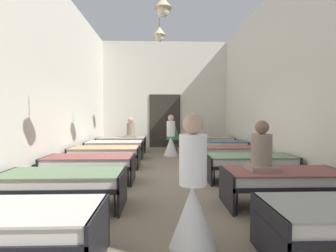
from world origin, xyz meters
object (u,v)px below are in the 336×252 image
object	(u,v)px
bed_right_row_2	(250,161)
bed_right_row_1	(284,179)
bed_left_row_0	(0,222)
patient_seated_secondary	(262,152)
bed_left_row_3	(105,152)
bed_left_row_5	(122,141)
bed_left_row_2	(90,162)
bed_right_row_3	(230,151)
nurse_mid_aisle	(171,141)
nurse_near_aisle	(193,200)
potted_plant	(173,132)
bed_right_row_4	(218,145)
bed_right_row_5	(209,140)
patient_seated_primary	(131,130)
bed_left_row_4	(115,145)
bed_left_row_1	(62,181)

from	to	relation	value
bed_right_row_2	bed_right_row_1	bearing A→B (deg)	-90.00
bed_left_row_0	patient_seated_secondary	bearing A→B (deg)	26.54
bed_left_row_3	bed_left_row_5	distance (m)	3.05
patient_seated_secondary	bed_left_row_5	bearing A→B (deg)	117.54
bed_left_row_2	bed_left_row_5	bearing A→B (deg)	90.00
bed_left_row_0	bed_left_row_3	bearing A→B (deg)	90.00
bed_left_row_2	bed_right_row_3	xyz separation A→B (m)	(3.50, 1.53, 0.00)
nurse_mid_aisle	patient_seated_secondary	world-z (taller)	nurse_mid_aisle
bed_left_row_0	nurse_near_aisle	xyz separation A→B (m)	(1.87, 0.30, 0.09)
bed_right_row_2	nurse_near_aisle	bearing A→B (deg)	-120.65
bed_right_row_2	potted_plant	bearing A→B (deg)	108.37
bed_left_row_0	bed_right_row_4	xyz separation A→B (m)	(3.50, 6.10, 0.00)
bed_left_row_0	bed_right_row_5	xyz separation A→B (m)	(3.50, 7.63, 0.00)
bed_right_row_5	patient_seated_primary	world-z (taller)	patient_seated_primary
bed_left_row_0	bed_left_row_4	world-z (taller)	same
bed_right_row_4	nurse_mid_aisle	size ratio (longest dim) A/B	1.28
bed_left_row_4	bed_right_row_4	xyz separation A→B (m)	(3.50, 0.00, 0.00)
bed_right_row_5	nurse_mid_aisle	bearing A→B (deg)	-147.03
bed_left_row_4	bed_right_row_4	world-z (taller)	same
bed_right_row_3	bed_left_row_4	bearing A→B (deg)	156.48
nurse_mid_aisle	bed_left_row_2	bearing A→B (deg)	-136.08
bed_right_row_5	potted_plant	world-z (taller)	potted_plant
bed_left_row_1	potted_plant	world-z (taller)	potted_plant
bed_right_row_2	bed_left_row_3	world-z (taller)	same
bed_right_row_4	nurse_near_aisle	xyz separation A→B (m)	(-1.63, -5.80, 0.09)
bed_right_row_3	bed_right_row_5	size ratio (longest dim) A/B	1.00
bed_left_row_4	potted_plant	distance (m)	2.48
bed_left_row_0	bed_left_row_3	world-z (taller)	same
bed_left_row_0	potted_plant	xyz separation A→B (m)	(2.04, 7.47, 0.36)
bed_left_row_2	bed_left_row_5	xyz separation A→B (m)	(0.00, 4.58, 0.00)
patient_seated_secondary	potted_plant	xyz separation A→B (m)	(-1.12, 5.89, -0.07)
bed_left_row_0	bed_left_row_3	xyz separation A→B (m)	(0.00, 4.58, 0.00)
bed_right_row_3	nurse_mid_aisle	size ratio (longest dim) A/B	1.28
bed_left_row_3	patient_seated_primary	size ratio (longest dim) A/B	2.37
bed_left_row_0	bed_right_row_2	bearing A→B (deg)	41.04
bed_right_row_1	bed_left_row_3	bearing A→B (deg)	138.96
bed_left_row_0	potted_plant	size ratio (longest dim) A/B	1.46
bed_left_row_4	patient_seated_primary	xyz separation A→B (m)	(0.35, 1.59, 0.43)
bed_right_row_1	bed_left_row_5	distance (m)	7.04
bed_right_row_3	patient_seated_secondary	world-z (taller)	patient_seated_secondary
bed_right_row_1	bed_left_row_4	xyz separation A→B (m)	(-3.50, 4.58, 0.00)
bed_left_row_1	patient_seated_primary	size ratio (longest dim) A/B	2.37
bed_left_row_0	nurse_near_aisle	distance (m)	1.90
bed_right_row_5	patient_seated_secondary	bearing A→B (deg)	-93.31
bed_right_row_4	nurse_near_aisle	size ratio (longest dim) A/B	1.28
bed_left_row_3	bed_left_row_0	bearing A→B (deg)	-90.00
bed_right_row_4	nurse_near_aisle	bearing A→B (deg)	-105.69
bed_left_row_4	bed_left_row_5	size ratio (longest dim) A/B	1.00
bed_right_row_2	bed_right_row_3	world-z (taller)	same
bed_left_row_3	patient_seated_primary	world-z (taller)	patient_seated_primary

